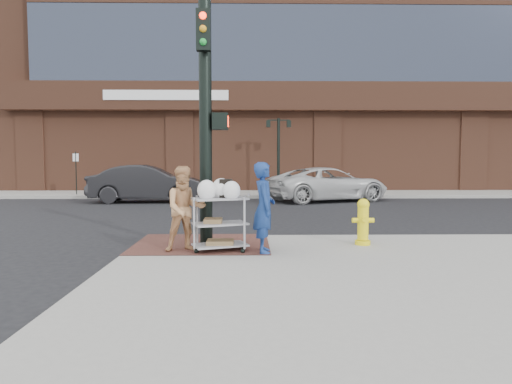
{
  "coord_description": "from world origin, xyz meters",
  "views": [
    {
      "loc": [
        0.38,
        -8.62,
        1.91
      ],
      "look_at": [
        0.53,
        0.8,
        1.25
      ],
      "focal_mm": 32.0,
      "sensor_mm": 36.0,
      "label": 1
    }
  ],
  "objects_px": {
    "lamp_post": "(278,147)",
    "woman_blue": "(264,208)",
    "minivan_white": "(328,184)",
    "pedestrian_tan": "(185,209)",
    "fire_hydrant": "(363,221)",
    "traffic_signal_pole": "(206,115)",
    "utility_cart": "(220,219)",
    "sedan_dark": "(148,184)"
  },
  "relations": [
    {
      "from": "lamp_post",
      "to": "woman_blue",
      "type": "height_order",
      "value": "lamp_post"
    },
    {
      "from": "lamp_post",
      "to": "minivan_white",
      "type": "distance_m",
      "value": 4.44
    },
    {
      "from": "pedestrian_tan",
      "to": "fire_hydrant",
      "type": "distance_m",
      "value": 3.67
    },
    {
      "from": "woman_blue",
      "to": "minivan_white",
      "type": "distance_m",
      "value": 13.05
    },
    {
      "from": "pedestrian_tan",
      "to": "minivan_white",
      "type": "distance_m",
      "value": 13.36
    },
    {
      "from": "woman_blue",
      "to": "minivan_white",
      "type": "height_order",
      "value": "woman_blue"
    },
    {
      "from": "minivan_white",
      "to": "traffic_signal_pole",
      "type": "bearing_deg",
      "value": 137.79
    },
    {
      "from": "lamp_post",
      "to": "utility_cart",
      "type": "relative_size",
      "value": 2.85
    },
    {
      "from": "traffic_signal_pole",
      "to": "minivan_white",
      "type": "xyz_separation_m",
      "value": [
        4.58,
        11.78,
        -2.04
      ]
    },
    {
      "from": "sedan_dark",
      "to": "traffic_signal_pole",
      "type": "bearing_deg",
      "value": -165.26
    },
    {
      "from": "utility_cart",
      "to": "fire_hydrant",
      "type": "height_order",
      "value": "utility_cart"
    },
    {
      "from": "lamp_post",
      "to": "pedestrian_tan",
      "type": "height_order",
      "value": "lamp_post"
    },
    {
      "from": "lamp_post",
      "to": "utility_cart",
      "type": "bearing_deg",
      "value": -97.77
    },
    {
      "from": "pedestrian_tan",
      "to": "sedan_dark",
      "type": "relative_size",
      "value": 0.32
    },
    {
      "from": "sedan_dark",
      "to": "fire_hydrant",
      "type": "height_order",
      "value": "sedan_dark"
    },
    {
      "from": "sedan_dark",
      "to": "fire_hydrant",
      "type": "xyz_separation_m",
      "value": [
        6.96,
        -11.34,
        -0.21
      ]
    },
    {
      "from": "traffic_signal_pole",
      "to": "minivan_white",
      "type": "relative_size",
      "value": 0.88
    },
    {
      "from": "woman_blue",
      "to": "pedestrian_tan",
      "type": "relative_size",
      "value": 1.05
    },
    {
      "from": "pedestrian_tan",
      "to": "traffic_signal_pole",
      "type": "bearing_deg",
      "value": 41.55
    },
    {
      "from": "woman_blue",
      "to": "utility_cart",
      "type": "height_order",
      "value": "woman_blue"
    },
    {
      "from": "lamp_post",
      "to": "minivan_white",
      "type": "height_order",
      "value": "lamp_post"
    },
    {
      "from": "utility_cart",
      "to": "lamp_post",
      "type": "bearing_deg",
      "value": 82.23
    },
    {
      "from": "utility_cart",
      "to": "fire_hydrant",
      "type": "distance_m",
      "value": 3.0
    },
    {
      "from": "traffic_signal_pole",
      "to": "utility_cart",
      "type": "distance_m",
      "value": 2.17
    },
    {
      "from": "lamp_post",
      "to": "fire_hydrant",
      "type": "distance_m",
      "value": 15.39
    },
    {
      "from": "traffic_signal_pole",
      "to": "fire_hydrant",
      "type": "relative_size",
      "value": 5.19
    },
    {
      "from": "woman_blue",
      "to": "utility_cart",
      "type": "bearing_deg",
      "value": 77.32
    },
    {
      "from": "pedestrian_tan",
      "to": "utility_cart",
      "type": "xyz_separation_m",
      "value": [
        0.67,
        -0.03,
        -0.19
      ]
    },
    {
      "from": "traffic_signal_pole",
      "to": "lamp_post",
      "type": "bearing_deg",
      "value": 80.76
    },
    {
      "from": "woman_blue",
      "to": "sedan_dark",
      "type": "relative_size",
      "value": 0.33
    },
    {
      "from": "pedestrian_tan",
      "to": "lamp_post",
      "type": "bearing_deg",
      "value": 61.26
    },
    {
      "from": "traffic_signal_pole",
      "to": "pedestrian_tan",
      "type": "xyz_separation_m",
      "value": [
        -0.36,
        -0.63,
        -1.86
      ]
    },
    {
      "from": "traffic_signal_pole",
      "to": "woman_blue",
      "type": "relative_size",
      "value": 2.9
    },
    {
      "from": "lamp_post",
      "to": "traffic_signal_pole",
      "type": "bearing_deg",
      "value": -99.24
    },
    {
      "from": "sedan_dark",
      "to": "fire_hydrant",
      "type": "distance_m",
      "value": 13.31
    },
    {
      "from": "lamp_post",
      "to": "pedestrian_tan",
      "type": "bearing_deg",
      "value": -100.16
    },
    {
      "from": "traffic_signal_pole",
      "to": "minivan_white",
      "type": "height_order",
      "value": "traffic_signal_pole"
    },
    {
      "from": "woman_blue",
      "to": "pedestrian_tan",
      "type": "distance_m",
      "value": 1.52
    },
    {
      "from": "pedestrian_tan",
      "to": "sedan_dark",
      "type": "xyz_separation_m",
      "value": [
        -3.35,
        11.96,
        -0.13
      ]
    },
    {
      "from": "woman_blue",
      "to": "sedan_dark",
      "type": "xyz_separation_m",
      "value": [
        -4.87,
        12.14,
        -0.16
      ]
    },
    {
      "from": "lamp_post",
      "to": "traffic_signal_pole",
      "type": "distance_m",
      "value": 15.43
    },
    {
      "from": "minivan_white",
      "to": "woman_blue",
      "type": "bearing_deg",
      "value": 143.8
    }
  ]
}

